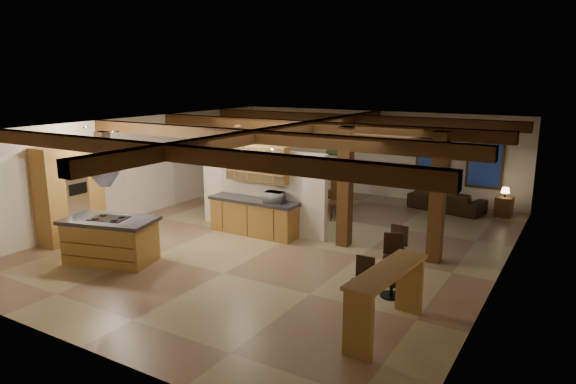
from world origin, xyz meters
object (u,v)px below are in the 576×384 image
at_px(kitchen_island, 110,240).
at_px(sofa, 446,200).
at_px(bar_counter, 387,290).
at_px(dining_table, 314,202).

distance_m(kitchen_island, sofa, 9.84).
xyz_separation_m(kitchen_island, bar_counter, (6.40, 0.03, 0.22)).
height_order(kitchen_island, sofa, kitchen_island).
height_order(dining_table, sofa, sofa).
bearing_deg(kitchen_island, dining_table, 73.16).
relative_size(kitchen_island, sofa, 1.00).
relative_size(dining_table, bar_counter, 0.78).
bearing_deg(kitchen_island, bar_counter, 0.31).
bearing_deg(bar_counter, kitchen_island, -179.69).
bearing_deg(sofa, kitchen_island, 68.83).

